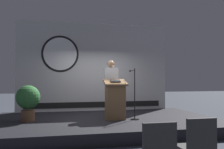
% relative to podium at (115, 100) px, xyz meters
% --- Properties ---
extents(ground_plane, '(40.00, 40.00, 0.00)m').
position_rel_podium_xyz_m(ground_plane, '(-0.24, 0.29, -0.85)').
color(ground_plane, '#383D47').
extents(stage_platform, '(6.40, 4.00, 0.30)m').
position_rel_podium_xyz_m(stage_platform, '(-0.24, 0.29, -0.70)').
color(stage_platform, black).
rests_on(stage_platform, ground).
extents(banner_display, '(5.51, 0.12, 3.20)m').
position_rel_podium_xyz_m(banner_display, '(-0.28, 2.14, 1.05)').
color(banner_display, silver).
rests_on(banner_display, stage_platform).
extents(podium, '(0.64, 0.49, 1.14)m').
position_rel_podium_xyz_m(podium, '(0.00, 0.00, 0.00)').
color(podium, olive).
rests_on(podium, stage_platform).
extents(speaker_person, '(0.40, 0.26, 1.71)m').
position_rel_podium_xyz_m(speaker_person, '(-0.01, 0.48, 0.32)').
color(speaker_person, black).
rests_on(speaker_person, stage_platform).
extents(microphone_stand, '(0.24, 0.58, 1.44)m').
position_rel_podium_xyz_m(microphone_stand, '(0.53, -0.09, -0.04)').
color(microphone_stand, black).
rests_on(microphone_stand, stage_platform).
extents(potted_plant, '(0.64, 0.64, 0.97)m').
position_rel_podium_xyz_m(potted_plant, '(-2.37, 0.23, 0.04)').
color(potted_plant, brown).
rests_on(potted_plant, stage_platform).
extents(audience_chair_right, '(0.44, 0.45, 0.89)m').
position_rel_podium_xyz_m(audience_chair_right, '(0.31, -3.60, -0.36)').
color(audience_chair_right, black).
rests_on(audience_chair_right, ground).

